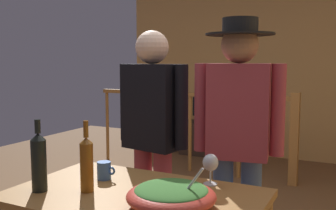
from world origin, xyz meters
name	(u,v)px	position (x,y,z in m)	size (l,w,h in m)	color
back_wall	(283,66)	(0.00, 3.37, 1.39)	(5.00, 0.10, 2.77)	tan
stair_railing	(225,123)	(-0.44, 2.07, 0.68)	(2.74, 0.10, 1.10)	#9E6B33
tv_console	(210,139)	(-0.99, 3.02, 0.25)	(0.90, 0.40, 0.51)	#38281E
flat_screen_tv	(210,107)	(-0.99, 2.99, 0.76)	(0.56, 0.12, 0.42)	black
serving_table	(135,209)	(0.10, -0.94, 0.71)	(1.27, 0.79, 0.79)	#9E6B33
salad_bowl	(171,195)	(0.35, -1.03, 0.85)	(0.42, 0.42, 0.21)	#CC3D2D
wine_glass	(211,164)	(0.39, -0.64, 0.90)	(0.09, 0.09, 0.17)	silver
wine_bottle_dark	(39,161)	(-0.36, -1.14, 0.95)	(0.08, 0.08, 0.37)	black
wine_bottle_amber	(87,163)	(-0.14, -1.03, 0.94)	(0.07, 0.07, 0.37)	brown
mug_blue	(104,171)	(-0.18, -0.82, 0.84)	(0.11, 0.08, 0.10)	#3866B2
person_standing_left	(152,127)	(-0.21, -0.21, 0.99)	(0.58, 0.29, 1.67)	#9E3842
person_standing_right	(238,128)	(0.41, -0.21, 1.03)	(0.56, 0.43, 1.72)	#3D5684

